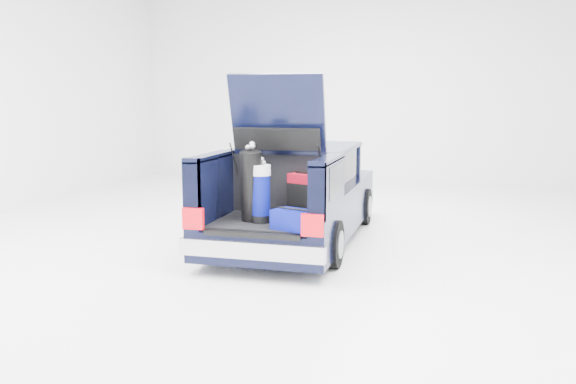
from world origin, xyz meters
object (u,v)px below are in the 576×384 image
(black_golf_bag, at_px, (251,186))
(red_suitcase, at_px, (303,195))
(blue_duffel, at_px, (294,220))
(car, at_px, (298,196))
(blue_golf_bag, at_px, (261,193))

(black_golf_bag, bearing_deg, red_suitcase, 29.54)
(red_suitcase, xyz_separation_m, blue_duffel, (0.09, -0.81, -0.16))
(black_golf_bag, bearing_deg, car, 72.12)
(car, xyz_separation_m, black_golf_bag, (-0.19, -1.68, 0.38))
(car, relative_size, black_golf_bag, 4.60)
(red_suitcase, height_order, blue_duffel, red_suitcase)
(red_suitcase, relative_size, blue_duffel, 1.05)
(car, xyz_separation_m, blue_golf_bag, (-0.05, -1.71, 0.30))
(blue_duffel, bearing_deg, red_suitcase, 116.12)
(car, distance_m, blue_duffel, 2.06)
(red_suitcase, distance_m, blue_golf_bag, 0.67)
(black_golf_bag, distance_m, blue_golf_bag, 0.16)
(red_suitcase, bearing_deg, black_golf_bag, -117.42)
(blue_duffel, bearing_deg, blue_golf_bag, 169.62)
(car, relative_size, blue_duffel, 8.09)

